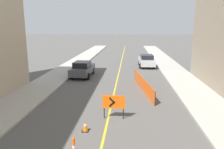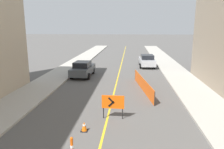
{
  "view_description": "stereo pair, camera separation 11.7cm",
  "coord_description": "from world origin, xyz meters",
  "px_view_note": "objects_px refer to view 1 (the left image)",
  "views": [
    {
      "loc": [
        1.14,
        6.55,
        5.16
      ],
      "look_at": [
        -0.34,
        25.25,
        1.0
      ],
      "focal_mm": 35.0,
      "sensor_mm": 36.0,
      "label": 1
    },
    {
      "loc": [
        1.25,
        6.56,
        5.16
      ],
      "look_at": [
        -0.34,
        25.25,
        1.0
      ],
      "focal_mm": 35.0,
      "sensor_mm": 36.0,
      "label": 2
    }
  ],
  "objects_px": {
    "arrow_barricade_primary": "(114,103)",
    "parked_car_curb_near": "(83,69)",
    "traffic_cone_fourth": "(85,127)",
    "parked_car_curb_mid": "(147,61)"
  },
  "relations": [
    {
      "from": "arrow_barricade_primary",
      "to": "parked_car_curb_near",
      "type": "bearing_deg",
      "value": 113.25
    },
    {
      "from": "arrow_barricade_primary",
      "to": "parked_car_curb_near",
      "type": "height_order",
      "value": "parked_car_curb_near"
    },
    {
      "from": "traffic_cone_fourth",
      "to": "arrow_barricade_primary",
      "type": "xyz_separation_m",
      "value": [
        1.31,
        1.65,
        0.71
      ]
    },
    {
      "from": "arrow_barricade_primary",
      "to": "parked_car_curb_near",
      "type": "distance_m",
      "value": 11.17
    },
    {
      "from": "traffic_cone_fourth",
      "to": "parked_car_curb_mid",
      "type": "bearing_deg",
      "value": 76.46
    },
    {
      "from": "parked_car_curb_near",
      "to": "parked_car_curb_mid",
      "type": "relative_size",
      "value": 1.0
    },
    {
      "from": "parked_car_curb_near",
      "to": "arrow_barricade_primary",
      "type": "bearing_deg",
      "value": -66.48
    },
    {
      "from": "traffic_cone_fourth",
      "to": "arrow_barricade_primary",
      "type": "relative_size",
      "value": 0.36
    },
    {
      "from": "parked_car_curb_mid",
      "to": "parked_car_curb_near",
      "type": "bearing_deg",
      "value": -141.34
    },
    {
      "from": "traffic_cone_fourth",
      "to": "parked_car_curb_mid",
      "type": "relative_size",
      "value": 0.11
    }
  ]
}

